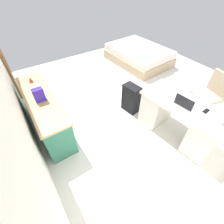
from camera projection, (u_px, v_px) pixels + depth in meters
The scene contains 13 objects.
ground_plane at pixel (132, 98), 3.92m from camera, with size 5.89×5.89×0.00m, color silver.
wall_back at pixel (1, 83), 2.11m from camera, with size 4.89×0.10×2.57m, color white.
door_wooden at pixel (0, 51), 3.46m from camera, with size 0.88×0.05×2.04m, color brown.
desk at pixel (179, 118), 2.88m from camera, with size 1.51×0.82×0.74m.
office_chair at pixel (208, 97), 3.27m from camera, with size 0.56×0.56×0.94m.
credenza at pixel (46, 113), 3.01m from camera, with size 1.80×0.48×0.74m.
bed at pixel (139, 55), 5.09m from camera, with size 1.98×1.51×0.58m.
suitcase_black at pixel (131, 99), 3.40m from camera, with size 0.36×0.22×0.63m, color black.
laptop at pixel (185, 104), 2.56m from camera, with size 0.33×0.26×0.21m.
computer_mouse at pixel (172, 96), 2.75m from camera, with size 0.06×0.10×0.03m, color white.
cell_phone_near_laptop at pixel (206, 111), 2.50m from camera, with size 0.07×0.14×0.01m, color black.
book_row at pixel (39, 95), 2.63m from camera, with size 0.16×0.17×0.24m.
figurine_small at pixel (30, 80), 3.04m from camera, with size 0.08×0.08×0.11m, color red.
Camera 1 is at (-2.29, 2.10, 2.47)m, focal length 25.58 mm.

